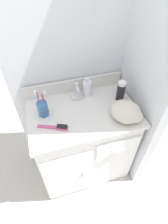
# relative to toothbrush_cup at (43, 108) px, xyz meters

# --- Properties ---
(ground_plane) EXTENTS (6.00, 6.00, 0.00)m
(ground_plane) POSITION_rel_toothbrush_cup_xyz_m (0.26, -0.05, -0.81)
(ground_plane) COLOR beige
(wall_back) EXTENTS (0.95, 0.08, 2.20)m
(wall_back) POSITION_rel_toothbrush_cup_xyz_m (0.26, 0.25, 0.29)
(wall_back) COLOR silver
(wall_back) RESTS_ON ground_plane
(wall_right) EXTENTS (0.08, 0.59, 2.20)m
(wall_right) POSITION_rel_toothbrush_cup_xyz_m (0.70, -0.05, 0.29)
(wall_right) COLOR silver
(wall_right) RESTS_ON ground_plane
(vanity) EXTENTS (0.77, 0.52, 0.75)m
(vanity) POSITION_rel_toothbrush_cup_xyz_m (0.26, -0.05, -0.42)
(vanity) COLOR white
(vanity) RESTS_ON ground_plane
(backsplash) EXTENTS (0.77, 0.02, 0.11)m
(backsplash) POSITION_rel_toothbrush_cup_xyz_m (0.26, 0.19, -0.01)
(backsplash) COLOR silver
(backsplash) RESTS_ON vanity
(sink_faucet) EXTENTS (0.09, 0.09, 0.14)m
(sink_faucet) POSITION_rel_toothbrush_cup_xyz_m (0.26, 0.10, -0.01)
(sink_faucet) COLOR silver
(sink_faucet) RESTS_ON vanity
(toothbrush_cup) EXTENTS (0.08, 0.07, 0.21)m
(toothbrush_cup) POSITION_rel_toothbrush_cup_xyz_m (0.00, 0.00, 0.00)
(toothbrush_cup) COLOR teal
(toothbrush_cup) RESTS_ON vanity
(soap_dispenser) EXTENTS (0.07, 0.07, 0.16)m
(soap_dispenser) POSITION_rel_toothbrush_cup_xyz_m (0.35, 0.12, 0.01)
(soap_dispenser) COLOR white
(soap_dispenser) RESTS_ON vanity
(shaving_cream_can) EXTENTS (0.06, 0.06, 0.15)m
(shaving_cream_can) POSITION_rel_toothbrush_cup_xyz_m (0.57, 0.00, 0.02)
(shaving_cream_can) COLOR black
(shaving_cream_can) RESTS_ON vanity
(hairbrush) EXTENTS (0.19, 0.10, 0.03)m
(hairbrush) POSITION_rel_toothbrush_cup_xyz_m (0.06, -0.15, -0.05)
(hairbrush) COLOR #C1517F
(hairbrush) RESTS_ON vanity
(hand_towel) EXTENTS (0.21, 0.21, 0.10)m
(hand_towel) POSITION_rel_toothbrush_cup_xyz_m (0.53, -0.18, -0.01)
(hand_towel) COLOR beige
(hand_towel) RESTS_ON vanity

